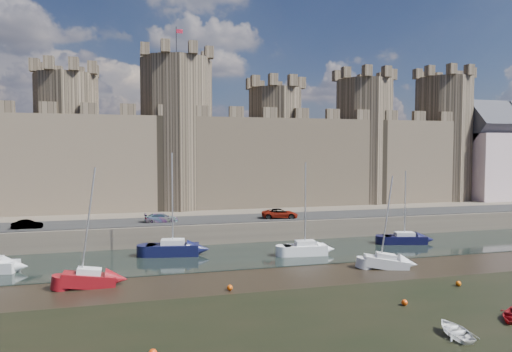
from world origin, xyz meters
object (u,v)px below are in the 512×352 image
at_px(sailboat_4, 89,278).
at_px(sailboat_1, 173,248).
at_px(car_3, 280,214).
at_px(car_1, 27,225).
at_px(sailboat_5, 386,261).
at_px(car_2, 161,218).
at_px(sailboat_2, 305,248).
at_px(sailboat_3, 404,238).

bearing_deg(sailboat_4, sailboat_1, 50.79).
bearing_deg(sailboat_1, car_3, 35.65).
bearing_deg(car_1, sailboat_5, -117.41).
relative_size(car_2, sailboat_2, 0.40).
relative_size(car_3, sailboat_4, 0.47).
distance_m(sailboat_1, sailboat_2, 14.34).
distance_m(car_1, sailboat_2, 31.50).
relative_size(car_2, sailboat_1, 0.37).
distance_m(car_1, car_2, 15.01).
bearing_deg(sailboat_2, car_1, 166.90).
bearing_deg(sailboat_3, car_2, 178.08).
xyz_separation_m(car_2, sailboat_4, (-6.84, -17.35, -2.35)).
xyz_separation_m(sailboat_1, sailboat_5, (19.64, -10.45, -0.19)).
xyz_separation_m(car_2, sailboat_5, (20.45, -18.24, -2.42)).
bearing_deg(sailboat_3, car_1, -175.12).
distance_m(car_3, sailboat_3, 15.79).
height_order(car_2, sailboat_5, sailboat_5).
height_order(car_1, sailboat_1, sailboat_1).
height_order(sailboat_1, sailboat_2, sailboat_1).
distance_m(car_3, sailboat_5, 18.49).
distance_m(car_1, sailboat_5, 39.47).
bearing_deg(car_3, car_1, 99.40).
bearing_deg(car_1, sailboat_2, -110.56).
height_order(car_2, sailboat_2, sailboat_2).
bearing_deg(sailboat_1, car_1, 166.08).
xyz_separation_m(car_3, sailboat_2, (-0.54, -10.62, -2.35)).
height_order(sailboat_3, sailboat_4, sailboat_4).
height_order(sailboat_2, sailboat_3, sailboat_2).
xyz_separation_m(car_1, car_2, (14.98, 0.99, 0.06)).
relative_size(sailboat_2, sailboat_3, 1.13).
distance_m(car_3, sailboat_2, 10.89).
relative_size(car_3, sailboat_3, 0.53).
xyz_separation_m(car_2, sailboat_1, (0.81, -7.79, -2.23)).
distance_m(sailboat_3, sailboat_5, 12.66).
relative_size(sailboat_1, sailboat_5, 1.23).
distance_m(car_1, sailboat_1, 17.33).
bearing_deg(sailboat_1, sailboat_5, -18.62).
distance_m(car_3, sailboat_4, 27.80).
height_order(car_3, sailboat_3, sailboat_3).
bearing_deg(sailboat_2, car_2, 148.55).
relative_size(car_1, car_3, 0.68).
bearing_deg(sailboat_3, sailboat_4, -151.38).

